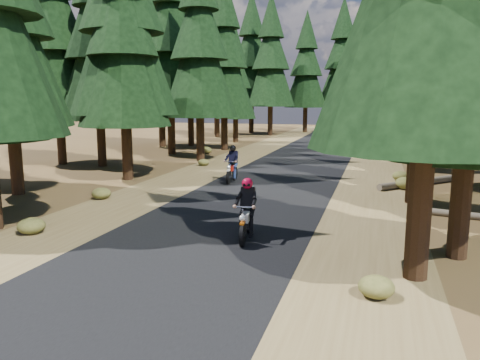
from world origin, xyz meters
name	(u,v)px	position (x,y,z in m)	size (l,w,h in m)	color
ground	(227,220)	(0.00, 0.00, 0.00)	(120.00, 120.00, 0.00)	#433118
road	(263,192)	(0.00, 5.00, 0.01)	(6.00, 100.00, 0.01)	black
shoulder_l	(166,186)	(-4.60, 5.00, 0.00)	(3.20, 100.00, 0.01)	brown
shoulder_r	(372,198)	(4.60, 5.00, 0.00)	(3.20, 100.00, 0.01)	brown
pine_forest	(316,45)	(-0.02, 21.05, 7.89)	(34.59, 55.08, 16.32)	black
log_near	(423,182)	(6.85, 8.69, 0.16)	(0.32, 0.32, 5.79)	#4C4233
log_far	(478,217)	(8.05, 2.34, 0.12)	(0.24, 0.24, 3.60)	#4C4233
understory_shrubs	(331,174)	(2.52, 9.15, 0.28)	(15.65, 33.51, 0.71)	#474C1E
rider_lead	(246,220)	(1.23, -2.01, 0.59)	(0.83, 2.03, 1.76)	beige
rider_follow	(232,170)	(-2.01, 6.90, 0.60)	(0.72, 2.03, 1.78)	#9B160A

